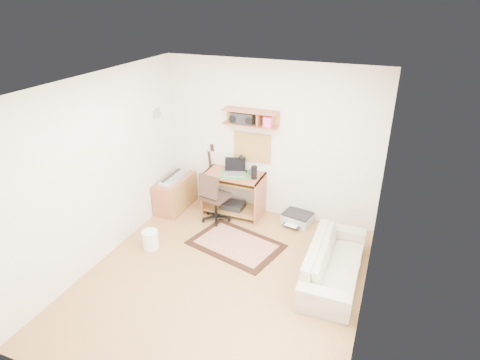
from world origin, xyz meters
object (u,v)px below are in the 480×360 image
at_px(desk, 234,194).
at_px(printer, 297,218).
at_px(sofa, 335,257).
at_px(cabinet, 175,193).
at_px(task_chair, 216,196).

xyz_separation_m(desk, printer, (1.11, 0.09, -0.29)).
height_order(desk, sofa, desk).
height_order(desk, cabinet, desk).
bearing_deg(cabinet, sofa, -17.57).
xyz_separation_m(cabinet, sofa, (2.96, -0.94, 0.06)).
distance_m(task_chair, cabinet, 0.89).
bearing_deg(task_chair, printer, 28.63).
bearing_deg(printer, task_chair, -150.33).
xyz_separation_m(desk, cabinet, (-1.04, -0.18, -0.10)).
relative_size(task_chair, printer, 1.95).
bearing_deg(cabinet, desk, 9.51).
relative_size(printer, sofa, 0.27).
distance_m(desk, sofa, 2.22).
bearing_deg(desk, sofa, -30.15).
bearing_deg(printer, sofa, -44.38).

